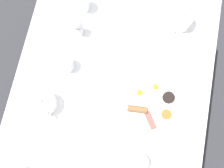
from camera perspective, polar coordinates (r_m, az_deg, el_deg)
ground_plane at (r=1.96m, az=0.00°, el=-4.93°), size 8.00×8.00×0.00m
table at (r=1.30m, az=0.00°, el=-0.88°), size 0.92×1.15×0.74m
breakfast_plate at (r=1.22m, az=8.68°, el=-4.21°), size 0.30×0.30×0.04m
teapot_near at (r=1.20m, az=-14.68°, el=-3.86°), size 0.13×0.16×0.12m
teapot_far at (r=1.33m, az=14.91°, el=13.60°), size 0.11×0.18×0.12m
teacup_with_saucer_left at (r=1.18m, az=5.78°, el=-16.59°), size 0.16×0.16×0.06m
water_glass_short at (r=1.33m, az=-6.49°, el=17.46°), size 0.07×0.07×0.11m
wine_glass_spare at (r=1.23m, az=-9.95°, el=4.47°), size 0.07×0.07×0.09m
salt_grinder at (r=1.27m, az=-7.32°, el=12.22°), size 0.05×0.05×0.12m
napkin_folded at (r=1.27m, az=-0.05°, el=6.92°), size 0.17×0.11×0.01m
knife_by_plate at (r=1.20m, az=-4.16°, el=-10.50°), size 0.13×0.20×0.00m
spoon_for_tea at (r=1.30m, az=16.15°, el=4.10°), size 0.05×0.15×0.00m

